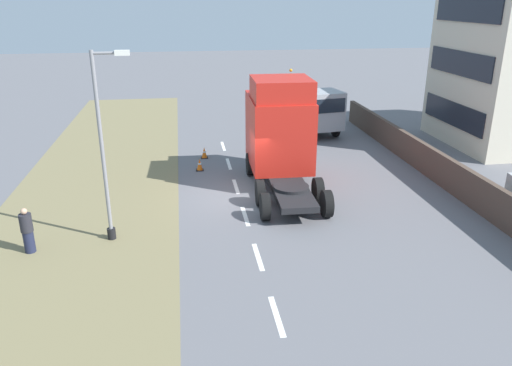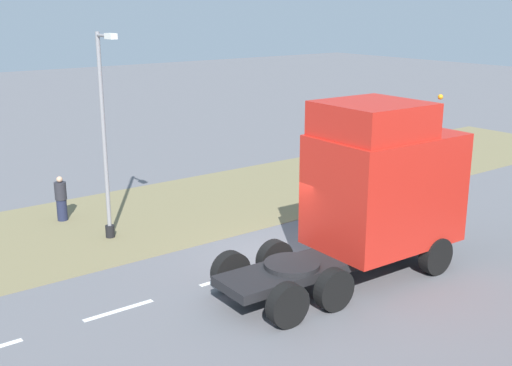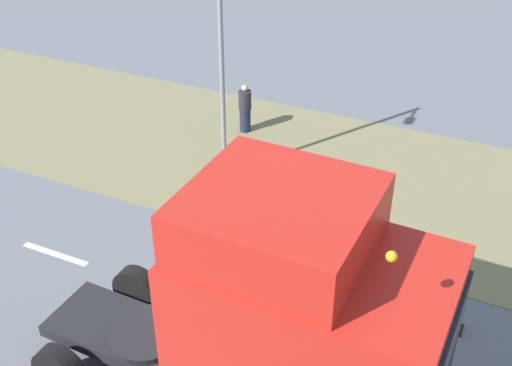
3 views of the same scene
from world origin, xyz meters
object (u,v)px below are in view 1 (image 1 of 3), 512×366
at_px(flatbed_truck, 318,112).
at_px(lamp_post, 106,156).
at_px(pedestrian, 27,231).
at_px(traffic_cone_trailing, 204,153).
at_px(lorry_cab, 280,131).
at_px(traffic_cone_lead, 200,165).

xyz_separation_m(flatbed_truck, lamp_post, (-10.45, -12.20, 1.53)).
bearing_deg(pedestrian, traffic_cone_trailing, 56.67).
distance_m(lorry_cab, lamp_post, 8.18).
distance_m(flatbed_truck, lamp_post, 16.13).
relative_size(pedestrian, traffic_cone_lead, 2.68).
distance_m(flatbed_truck, traffic_cone_lead, 9.08).
height_order(lamp_post, traffic_cone_trailing, lamp_post).
bearing_deg(lorry_cab, traffic_cone_lead, 149.80).
xyz_separation_m(lorry_cab, pedestrian, (-9.27, -5.28, -1.60)).
xyz_separation_m(pedestrian, traffic_cone_trailing, (6.14, 9.34, -0.47)).
relative_size(flatbed_truck, lamp_post, 0.97).
distance_m(flatbed_truck, pedestrian, 18.28).
bearing_deg(flatbed_truck, pedestrian, 34.85).
relative_size(flatbed_truck, traffic_cone_lead, 10.62).
bearing_deg(traffic_cone_trailing, traffic_cone_lead, -99.58).
height_order(pedestrian, traffic_cone_trailing, pedestrian).
relative_size(lamp_post, traffic_cone_lead, 10.91).
bearing_deg(lamp_post, lorry_cab, 35.23).
height_order(lorry_cab, traffic_cone_lead, lorry_cab).
xyz_separation_m(lorry_cab, lamp_post, (-6.66, -4.70, 0.63)).
xyz_separation_m(lamp_post, traffic_cone_trailing, (3.53, 8.77, -2.70)).
bearing_deg(traffic_cone_lead, flatbed_truck, 36.43).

